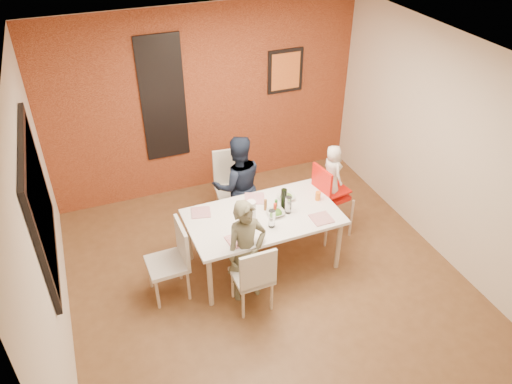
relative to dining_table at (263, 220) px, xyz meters
name	(u,v)px	position (x,y,z in m)	size (l,w,h in m)	color
ground	(265,276)	(-0.07, -0.24, -0.68)	(4.50, 4.50, 0.00)	brown
ceiling	(268,59)	(-0.07, -0.24, 2.02)	(4.50, 4.50, 0.02)	silver
wall_back	(206,102)	(-0.07, 2.01, 0.67)	(4.50, 0.02, 2.70)	beige
wall_front	(386,345)	(-0.07, -2.49, 0.67)	(4.50, 0.02, 2.70)	beige
wall_left	(41,232)	(-2.32, -0.24, 0.67)	(0.02, 4.50, 2.70)	beige
wall_right	(440,146)	(2.18, -0.24, 0.67)	(0.02, 4.50, 2.70)	beige
brick_accent_wall	(206,102)	(-0.07, 1.99, 0.67)	(4.50, 0.02, 2.70)	maroon
picture_window_frame	(39,202)	(-2.29, -0.04, 0.87)	(0.05, 1.70, 1.30)	black
picture_window_pane	(41,202)	(-2.27, -0.04, 0.87)	(0.02, 1.55, 1.15)	black
glassblock_strip	(163,99)	(-0.67, 1.98, 0.82)	(0.55, 0.03, 1.70)	silver
glassblock_surround	(163,99)	(-0.67, 1.97, 0.82)	(0.60, 0.03, 1.76)	black
art_print_frame	(285,71)	(1.13, 1.97, 0.97)	(0.54, 0.03, 0.64)	black
art_print_canvas	(286,71)	(1.13, 1.96, 0.97)	(0.44, 0.01, 0.54)	orange
dining_table	(263,220)	(0.00, 0.00, 0.00)	(1.80, 1.02, 0.74)	white
chair_near	(254,275)	(-0.36, -0.65, -0.18)	(0.42, 0.42, 0.89)	beige
chair_far	(233,183)	(-0.03, 1.03, -0.10)	(0.53, 0.53, 1.02)	beige
chair_left	(174,257)	(-1.11, -0.08, -0.15)	(0.45, 0.45, 0.94)	silver
high_chair	(328,194)	(1.00, 0.24, -0.04)	(0.51, 0.51, 1.06)	red
child_near	(246,251)	(-0.37, -0.42, -0.03)	(0.47, 0.31, 1.28)	brown
child_far	(238,185)	(-0.04, 0.78, 0.02)	(0.68, 0.53, 1.39)	black
toddler	(332,171)	(1.02, 0.25, 0.30)	(0.34, 0.22, 0.70)	silver
plate_near_left	(238,240)	(-0.42, -0.32, 0.07)	(0.24, 0.24, 0.01)	white
plate_far_mid	(255,198)	(0.03, 0.35, 0.07)	(0.24, 0.24, 0.01)	white
plate_near_right	(321,219)	(0.60, -0.31, 0.07)	(0.23, 0.23, 0.01)	silver
plate_far_left	(201,212)	(-0.67, 0.32, 0.07)	(0.22, 0.22, 0.01)	silver
salad_bowl_a	(276,213)	(0.14, -0.04, 0.09)	(0.21, 0.21, 0.05)	silver
salad_bowl_b	(286,197)	(0.39, 0.21, 0.09)	(0.21, 0.21, 0.05)	silver
wine_bottle	(284,199)	(0.28, 0.05, 0.20)	(0.07, 0.07, 0.27)	black
wine_glass_a	(272,219)	(0.01, -0.23, 0.18)	(0.08, 0.08, 0.22)	white
wine_glass_b	(288,205)	(0.29, -0.05, 0.18)	(0.08, 0.08, 0.22)	white
paper_towel_roll	(251,211)	(-0.16, -0.01, 0.19)	(0.11, 0.11, 0.25)	white
condiment_red	(275,209)	(0.14, -0.02, 0.14)	(0.04, 0.04, 0.15)	red
condiment_green	(276,205)	(0.19, 0.06, 0.13)	(0.03, 0.03, 0.14)	#2B7025
condiment_brown	(265,205)	(0.07, 0.09, 0.14)	(0.04, 0.04, 0.14)	brown
sippy_cup	(318,196)	(0.74, 0.05, 0.12)	(0.07, 0.07, 0.11)	orange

